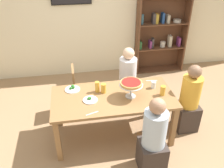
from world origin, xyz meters
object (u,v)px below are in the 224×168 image
(diner_head_east, at_px, (189,103))
(dining_table, at_px, (113,101))
(diner_near_right, at_px, (153,141))
(cutlery_fork_near, at_px, (152,81))
(beer_glass_amber_tall, at_px, (97,87))
(bookshelf, at_px, (162,22))
(salad_plate_near_diner, at_px, (90,100))
(diner_far_right, at_px, (127,82))
(cutlery_knife_near, at_px, (92,113))
(beer_glass_amber_spare, at_px, (163,91))
(chair_far_left, at_px, (81,87))
(beer_glass_amber_short, at_px, (104,88))
(water_glass_clear_far, at_px, (131,83))
(deep_dish_pizza_stand, at_px, (131,84))
(water_glass_clear_near, at_px, (154,85))
(salad_plate_far_diner, at_px, (72,89))

(diner_head_east, bearing_deg, dining_table, -1.24)
(diner_near_right, bearing_deg, cutlery_fork_near, -15.46)
(dining_table, relative_size, beer_glass_amber_tall, 10.58)
(bookshelf, relative_size, salad_plate_near_diner, 10.58)
(beer_glass_amber_tall, bearing_deg, diner_far_right, 44.10)
(dining_table, xyz_separation_m, diner_head_east, (1.20, -0.03, -0.16))
(cutlery_fork_near, distance_m, cutlery_knife_near, 1.23)
(diner_far_right, bearing_deg, cutlery_fork_near, 34.50)
(diner_head_east, bearing_deg, beer_glass_amber_spare, 6.84)
(chair_far_left, height_order, beer_glass_amber_short, beer_glass_amber_short)
(bookshelf, relative_size, beer_glass_amber_tall, 13.17)
(beer_glass_amber_spare, height_order, water_glass_clear_far, beer_glass_amber_spare)
(salad_plate_near_diner, bearing_deg, cutlery_fork_near, 19.82)
(diner_far_right, bearing_deg, chair_far_left, -88.50)
(dining_table, relative_size, cutlery_fork_near, 9.88)
(cutlery_fork_near, bearing_deg, bookshelf, -105.21)
(diner_far_right, relative_size, beer_glass_amber_spare, 7.72)
(salad_plate_near_diner, xyz_separation_m, beer_glass_amber_tall, (0.13, 0.21, 0.07))
(deep_dish_pizza_stand, xyz_separation_m, salad_plate_near_diner, (-0.59, 0.00, -0.19))
(deep_dish_pizza_stand, relative_size, cutlery_fork_near, 1.89)
(diner_head_east, xyz_separation_m, cutlery_knife_near, (-1.54, -0.32, 0.25))
(diner_far_right, xyz_separation_m, beer_glass_amber_tall, (-0.60, -0.58, 0.33))
(bookshelf, bearing_deg, water_glass_clear_far, -121.27)
(water_glass_clear_near, xyz_separation_m, cutlery_fork_near, (0.04, 0.20, -0.05))
(deep_dish_pizza_stand, height_order, salad_plate_near_diner, deep_dish_pizza_stand)
(dining_table, relative_size, diner_far_right, 1.55)
(chair_far_left, xyz_separation_m, cutlery_knife_near, (0.09, -1.07, 0.26))
(deep_dish_pizza_stand, bearing_deg, bookshelf, 60.49)
(diner_far_right, distance_m, beer_glass_amber_short, 0.87)
(water_glass_clear_far, bearing_deg, dining_table, -145.25)
(beer_glass_amber_short, bearing_deg, salad_plate_near_diner, -142.25)
(diner_head_east, distance_m, chair_far_left, 1.80)
(water_glass_clear_far, bearing_deg, diner_head_east, -16.16)
(deep_dish_pizza_stand, relative_size, salad_plate_far_diner, 1.50)
(chair_far_left, xyz_separation_m, water_glass_clear_far, (0.76, -0.50, 0.30))
(dining_table, height_order, cutlery_fork_near, cutlery_fork_near)
(water_glass_clear_far, bearing_deg, diner_near_right, -86.01)
(diner_far_right, xyz_separation_m, cutlery_knife_near, (-0.74, -1.09, 0.25))
(diner_near_right, xyz_separation_m, diner_head_east, (0.80, 0.70, 0.00))
(cutlery_knife_near, bearing_deg, diner_near_right, -46.48)
(salad_plate_far_diner, bearing_deg, beer_glass_amber_spare, -15.82)
(beer_glass_amber_tall, bearing_deg, cutlery_knife_near, -104.85)
(diner_near_right, relative_size, cutlery_fork_near, 6.39)
(diner_near_right, distance_m, beer_glass_amber_tall, 1.12)
(beer_glass_amber_spare, bearing_deg, cutlery_fork_near, 94.34)
(dining_table, distance_m, diner_near_right, 0.84)
(beer_glass_amber_spare, relative_size, water_glass_clear_far, 1.49)
(diner_far_right, height_order, salad_plate_near_diner, diner_far_right)
(chair_far_left, bearing_deg, beer_glass_amber_tall, 22.17)
(cutlery_knife_near, bearing_deg, bookshelf, 34.38)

